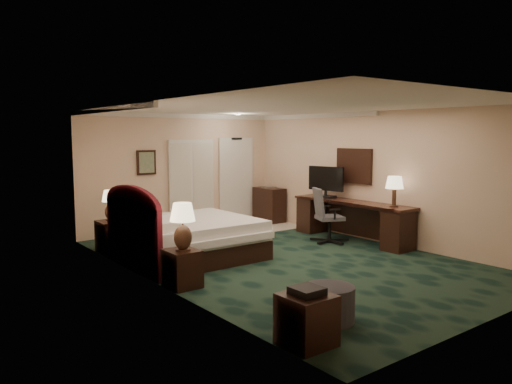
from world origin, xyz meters
TOP-DOWN VIEW (x-y plane):
  - floor at (0.00, 0.00)m, footprint 5.00×7.50m
  - ceiling at (0.00, 0.00)m, footprint 5.00×7.50m
  - wall_back at (0.00, 3.75)m, footprint 5.00×0.00m
  - wall_front at (0.00, -3.75)m, footprint 5.00×0.00m
  - wall_left at (-2.50, 0.00)m, footprint 0.00×7.50m
  - wall_right at (2.50, 0.00)m, footprint 0.00×7.50m
  - crown_molding at (0.00, 0.00)m, footprint 5.00×7.50m
  - tile_patch at (0.90, 2.90)m, footprint 3.20×1.70m
  - headboard at (-2.44, 1.00)m, footprint 0.12×2.00m
  - entry_door at (1.55, 3.72)m, footprint 1.02×0.06m
  - closet_doors at (0.25, 3.71)m, footprint 1.20×0.06m
  - wall_art at (-0.90, 3.71)m, footprint 0.45×0.06m
  - wall_mirror at (2.46, 0.60)m, footprint 0.05×0.95m
  - bed at (-1.30, 1.13)m, footprint 2.21×2.05m
  - nightstand_near at (-2.26, -0.32)m, footprint 0.44×0.50m
  - nightstand_far at (-2.24, 2.43)m, footprint 0.48×0.54m
  - lamp_near at (-2.27, -0.38)m, footprint 0.38×0.38m
  - lamp_far at (-2.23, 2.49)m, footprint 0.32×0.32m
  - bed_bench at (-0.22, 1.13)m, footprint 0.48×1.24m
  - ottoman at (-1.54, -2.59)m, footprint 0.80×0.80m
  - side_table at (-2.22, -2.92)m, footprint 0.51×0.51m
  - desk at (2.17, 0.38)m, footprint 0.62×2.88m
  - tv at (2.15, 1.13)m, footprint 0.23×0.89m
  - desk_lamp at (2.20, -0.66)m, footprint 0.43×0.43m
  - desk_chair at (1.65, 0.51)m, footprint 0.86×0.84m
  - minibar at (2.22, 3.20)m, footprint 0.46×0.82m

SIDE VIEW (x-z plane):
  - floor at x=0.00m, z-range 0.00..0.00m
  - tile_patch at x=0.90m, z-range 0.00..0.01m
  - bed_bench at x=-0.22m, z-range 0.00..0.41m
  - ottoman at x=-1.54m, z-range 0.00..0.43m
  - side_table at x=-2.22m, z-range 0.00..0.55m
  - nightstand_near at x=-2.26m, z-range 0.00..0.55m
  - nightstand_far at x=-2.24m, z-range 0.00..0.59m
  - bed at x=-1.30m, z-range 0.00..0.70m
  - desk at x=2.17m, z-range 0.00..0.83m
  - minibar at x=2.22m, z-range 0.00..0.87m
  - desk_chair at x=1.65m, z-range 0.00..1.13m
  - headboard at x=-2.44m, z-range 0.00..1.40m
  - lamp_far at x=-2.23m, z-range 0.59..1.18m
  - lamp_near at x=-2.27m, z-range 0.55..1.25m
  - entry_door at x=1.55m, z-range -0.04..2.14m
  - closet_doors at x=0.25m, z-range 0.00..2.10m
  - desk_lamp at x=2.20m, z-range 0.83..1.43m
  - tv at x=2.15m, z-range 0.83..1.52m
  - wall_back at x=0.00m, z-range 0.00..2.70m
  - wall_front at x=0.00m, z-range 0.00..2.70m
  - wall_left at x=-2.50m, z-range 0.00..2.70m
  - wall_right at x=2.50m, z-range 0.00..2.70m
  - wall_mirror at x=2.46m, z-range 1.18..1.93m
  - wall_art at x=-0.90m, z-range 1.33..1.88m
  - crown_molding at x=0.00m, z-range 2.60..2.70m
  - ceiling at x=0.00m, z-range 2.70..2.70m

